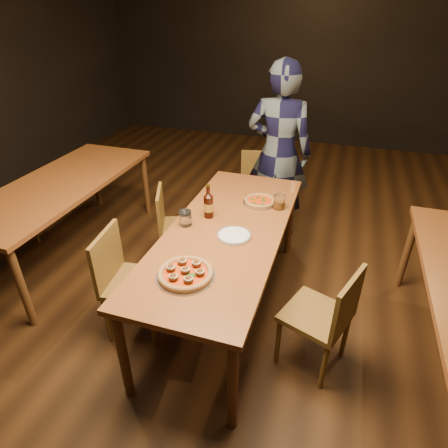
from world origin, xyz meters
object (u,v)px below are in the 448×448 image
(chair_main_sw, at_px, (182,227))
(water_glass, at_px, (185,218))
(table_main, at_px, (226,237))
(chair_main_nw, at_px, (136,283))
(chair_main_e, at_px, (316,314))
(chair_nbr_left, at_px, (0,211))
(pizza_meatball, at_px, (185,273))
(table_left, at_px, (60,189))
(pizza_margherita, at_px, (260,201))
(diner, at_px, (279,153))
(beer_bottle, at_px, (209,206))
(amber_glass, at_px, (279,202))
(plate_stack, at_px, (234,236))
(chair_end, at_px, (259,194))

(chair_main_sw, height_order, water_glass, water_glass)
(table_main, distance_m, water_glass, 0.33)
(chair_main_nw, xyz_separation_m, chair_main_e, (1.26, 0.10, -0.02))
(chair_main_e, height_order, chair_nbr_left, chair_nbr_left)
(table_main, height_order, pizza_meatball, pizza_meatball)
(table_left, distance_m, chair_main_e, 2.50)
(water_glass, bearing_deg, table_left, 166.58)
(pizza_margherita, relative_size, diner, 0.15)
(chair_main_e, xyz_separation_m, water_glass, (-1.01, 0.27, 0.39))
(beer_bottle, relative_size, diner, 0.15)
(chair_main_nw, height_order, amber_glass, amber_glass)
(table_main, distance_m, diner, 1.34)
(water_glass, bearing_deg, chair_main_e, -15.06)
(amber_glass, xyz_separation_m, diner, (-0.18, 0.89, 0.07))
(table_main, xyz_separation_m, chair_main_e, (0.71, -0.31, -0.26))
(chair_main_nw, distance_m, chair_nbr_left, 1.86)
(chair_main_e, xyz_separation_m, diner, (-0.59, 1.63, 0.46))
(beer_bottle, distance_m, diner, 1.23)
(chair_main_nw, distance_m, beer_bottle, 0.77)
(chair_main_sw, height_order, beer_bottle, beer_bottle)
(chair_main_sw, xyz_separation_m, pizza_meatball, (0.50, -1.03, 0.37))
(chair_nbr_left, distance_m, beer_bottle, 2.18)
(pizza_meatball, height_order, plate_stack, pizza_meatball)
(chair_nbr_left, distance_m, amber_glass, 2.67)
(beer_bottle, xyz_separation_m, diner, (0.30, 1.20, 0.03))
(table_main, height_order, chair_main_sw, chair_main_sw)
(chair_end, distance_m, water_glass, 1.38)
(plate_stack, bearing_deg, table_left, 167.78)
(chair_nbr_left, distance_m, water_glass, 2.07)
(chair_main_sw, relative_size, chair_end, 0.93)
(chair_main_sw, bearing_deg, diner, -60.17)
(chair_main_nw, height_order, beer_bottle, beer_bottle)
(chair_main_sw, height_order, chair_main_e, chair_main_e)
(pizza_margherita, bearing_deg, amber_glass, -13.86)
(chair_main_nw, distance_m, pizza_meatball, 0.62)
(water_glass, bearing_deg, table_main, 6.48)
(chair_main_e, xyz_separation_m, amber_glass, (-0.41, 0.74, 0.39))
(table_left, distance_m, plate_stack, 1.83)
(beer_bottle, bearing_deg, table_left, 173.56)
(table_left, height_order, chair_nbr_left, chair_nbr_left)
(chair_main_nw, xyz_separation_m, amber_glass, (0.85, 0.83, 0.38))
(plate_stack, bearing_deg, pizza_margherita, 84.92)
(water_glass, bearing_deg, amber_glass, 37.77)
(amber_glass, bearing_deg, table_main, -124.85)
(table_left, relative_size, pizza_meatball, 5.67)
(chair_nbr_left, height_order, water_glass, chair_nbr_left)
(chair_main_sw, bearing_deg, plate_stack, -151.76)
(table_main, distance_m, chair_main_sw, 0.77)
(water_glass, distance_m, diner, 1.42)
(chair_main_nw, bearing_deg, diner, -28.35)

